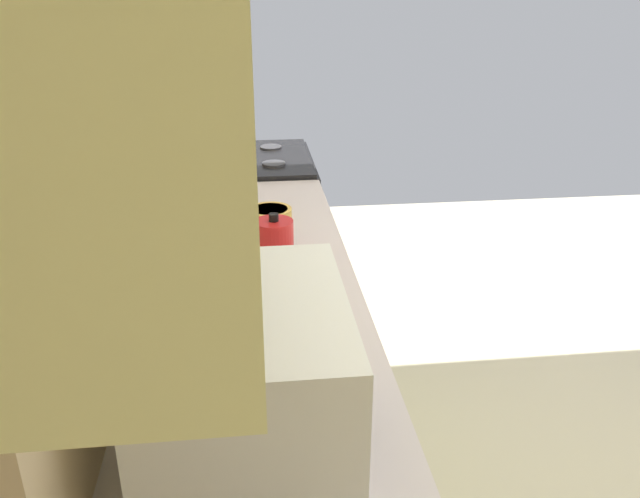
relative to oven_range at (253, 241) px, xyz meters
name	(u,v)px	position (x,y,z in m)	size (l,w,h in m)	color
ground_plane	(628,482)	(-1.38, -1.34, -0.46)	(6.24, 6.24, 0.00)	beige
wall_back	(105,121)	(-1.38, 0.37, 0.93)	(4.02, 0.12, 2.76)	beige
oven_range	(253,241)	(0.00, 0.00, 0.00)	(0.70, 0.63, 1.06)	black
microwave	(247,375)	(-2.05, 0.03, 0.58)	(0.50, 0.39, 0.31)	white
bowl	(270,213)	(-0.81, -0.07, 0.45)	(0.16, 0.16, 0.04)	gold
kettle	(274,238)	(-1.15, -0.07, 0.49)	(0.17, 0.13, 0.14)	red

